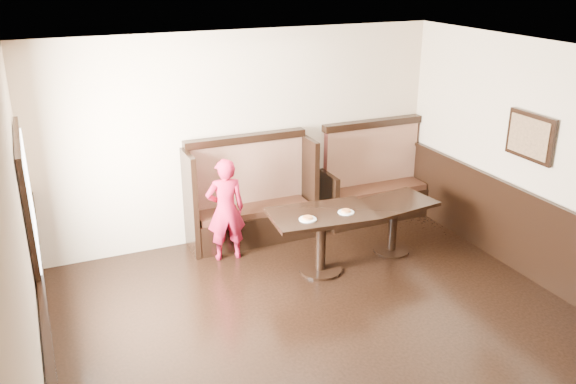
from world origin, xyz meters
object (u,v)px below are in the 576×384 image
table_main (321,227)px  table_neighbor (394,215)px  booth_neighbor (374,186)px  child (226,210)px  booth_main (250,203)px

table_main → table_neighbor: (1.11, 0.11, -0.07)m
booth_neighbor → table_neighbor: (-0.38, -1.11, 0.05)m
child → booth_neighbor: bearing=-163.3°
booth_main → child: 0.66m
table_main → booth_neighbor: bearing=44.8°
booth_main → table_neighbor: booth_main is taller
table_neighbor → booth_neighbor: bearing=62.6°
booth_main → table_main: 1.31m
booth_main → booth_neighbor: bearing=-0.1°
table_neighbor → child: bearing=153.1°
table_main → table_neighbor: 1.11m
booth_main → table_neighbor: bearing=-35.4°
booth_neighbor → table_main: booth_neighbor is taller
booth_neighbor → child: (-2.43, -0.42, 0.19)m
booth_neighbor → booth_main: bearing=179.9°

